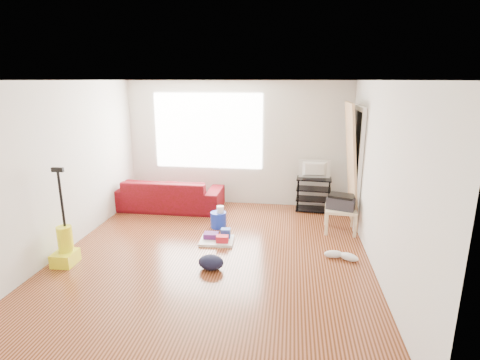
# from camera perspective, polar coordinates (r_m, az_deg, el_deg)

# --- Properties ---
(room) EXTENTS (4.51, 5.01, 2.51)m
(room) POSITION_cam_1_polar(r_m,az_deg,el_deg) (5.32, -3.26, 1.38)
(room) COLOR #411D09
(room) RESTS_ON ground
(sofa) EXTENTS (2.13, 0.83, 0.62)m
(sofa) POSITION_cam_1_polar(r_m,az_deg,el_deg) (7.69, -10.72, -4.25)
(sofa) COLOR #3F0A02
(sofa) RESTS_ON ground
(tv_stand) EXTENTS (0.68, 0.42, 0.66)m
(tv_stand) POSITION_cam_1_polar(r_m,az_deg,el_deg) (7.48, 11.11, -2.12)
(tv_stand) COLOR black
(tv_stand) RESTS_ON ground
(tv) EXTENTS (0.60, 0.08, 0.34)m
(tv) POSITION_cam_1_polar(r_m,az_deg,el_deg) (7.35, 11.30, 1.57)
(tv) COLOR black
(tv) RESTS_ON tv_stand
(side_table) EXTENTS (0.54, 0.54, 0.41)m
(side_table) POSITION_cam_1_polar(r_m,az_deg,el_deg) (6.57, 15.09, -4.69)
(side_table) COLOR #C9B390
(side_table) RESTS_ON ground
(printer) EXTENTS (0.53, 0.46, 0.24)m
(printer) POSITION_cam_1_polar(r_m,az_deg,el_deg) (6.52, 15.20, -3.20)
(printer) COLOR #25252C
(printer) RESTS_ON side_table
(bucket) EXTENTS (0.31, 0.31, 0.27)m
(bucket) POSITION_cam_1_polar(r_m,az_deg,el_deg) (6.64, -3.29, -7.17)
(bucket) COLOR #1530B7
(bucket) RESTS_ON ground
(toilet_paper) EXTENTS (0.13, 0.13, 0.12)m
(toilet_paper) POSITION_cam_1_polar(r_m,az_deg,el_deg) (6.56, -2.99, -5.62)
(toilet_paper) COLOR white
(toilet_paper) RESTS_ON bucket
(cleaning_tray) EXTENTS (0.55, 0.45, 0.19)m
(cleaning_tray) POSITION_cam_1_polar(r_m,az_deg,el_deg) (6.05, -3.39, -8.85)
(cleaning_tray) COLOR white
(cleaning_tray) RESTS_ON ground
(backpack) EXTENTS (0.40, 0.35, 0.19)m
(backpack) POSITION_cam_1_polar(r_m,az_deg,el_deg) (5.28, -4.42, -13.34)
(backpack) COLOR #141732
(backpack) RESTS_ON ground
(sneakers) EXTENTS (0.50, 0.26, 0.11)m
(sneakers) POSITION_cam_1_polar(r_m,az_deg,el_deg) (5.68, 15.17, -11.06)
(sneakers) COLOR silver
(sneakers) RESTS_ON ground
(vacuum) EXTENTS (0.30, 0.34, 1.38)m
(vacuum) POSITION_cam_1_polar(r_m,az_deg,el_deg) (5.83, -25.12, -9.18)
(vacuum) COLOR yellow
(vacuum) RESTS_ON ground
(door_panel) EXTENTS (0.27, 0.86, 2.14)m
(door_panel) POSITION_cam_1_polar(r_m,az_deg,el_deg) (7.09, 15.97, -6.27)
(door_panel) COLOR #A2774E
(door_panel) RESTS_ON ground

